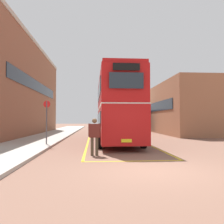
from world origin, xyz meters
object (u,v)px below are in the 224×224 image
at_px(pedestrian_boarding, 95,134).
at_px(bus_stop_sign, 47,118).
at_px(double_decker_bus, 116,108).
at_px(single_deck_bus, 133,120).

bearing_deg(pedestrian_boarding, bus_stop_sign, 127.69).
bearing_deg(double_decker_bus, bus_stop_sign, -157.16).
bearing_deg(single_deck_bus, pedestrian_boarding, -103.23).
height_order(pedestrian_boarding, bus_stop_sign, bus_stop_sign).
relative_size(double_decker_bus, bus_stop_sign, 3.93).
bearing_deg(double_decker_bus, single_deck_bus, 77.20).
height_order(single_deck_bus, pedestrian_boarding, single_deck_bus).
bearing_deg(bus_stop_sign, double_decker_bus, 22.84).
height_order(double_decker_bus, single_deck_bus, double_decker_bus).
xyz_separation_m(double_decker_bus, single_deck_bus, (3.96, 17.42, -0.88)).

